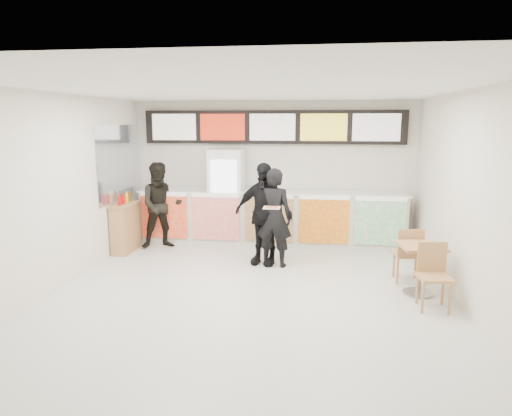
% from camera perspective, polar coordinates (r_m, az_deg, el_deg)
% --- Properties ---
extents(floor, '(7.00, 7.00, 0.00)m').
position_cam_1_polar(floor, '(6.83, -0.83, -11.29)').
color(floor, beige).
rests_on(floor, ground).
extents(ceiling, '(7.00, 7.00, 0.00)m').
position_cam_1_polar(ceiling, '(6.35, -0.90, 14.68)').
color(ceiling, white).
rests_on(ceiling, wall_back).
extents(wall_back, '(6.00, 0.00, 6.00)m').
position_cam_1_polar(wall_back, '(9.87, 2.10, 4.55)').
color(wall_back, silver).
rests_on(wall_back, floor).
extents(wall_left, '(0.00, 7.00, 7.00)m').
position_cam_1_polar(wall_left, '(7.47, -24.29, 1.60)').
color(wall_left, silver).
rests_on(wall_left, floor).
extents(wall_right, '(0.00, 7.00, 7.00)m').
position_cam_1_polar(wall_right, '(6.69, 25.49, 0.54)').
color(wall_right, silver).
rests_on(wall_right, floor).
extents(service_counter, '(5.56, 0.77, 1.14)m').
position_cam_1_polar(service_counter, '(9.61, 1.83, -1.22)').
color(service_counter, silver).
rests_on(service_counter, floor).
extents(menu_board, '(5.50, 0.14, 0.70)m').
position_cam_1_polar(menu_board, '(9.72, 2.09, 10.07)').
color(menu_board, black).
rests_on(menu_board, wall_back).
extents(drinks_fridge, '(0.70, 0.67, 2.00)m').
position_cam_1_polar(drinks_fridge, '(9.68, -3.66, 1.44)').
color(drinks_fridge, white).
rests_on(drinks_fridge, floor).
extents(mirror_panel, '(0.01, 2.00, 1.50)m').
position_cam_1_polar(mirror_panel, '(9.59, -16.68, 5.43)').
color(mirror_panel, '#B2B7BF').
rests_on(mirror_panel, wall_left).
extents(customer_main, '(0.71, 0.54, 1.78)m').
position_cam_1_polar(customer_main, '(8.10, 2.27, -1.20)').
color(customer_main, black).
rests_on(customer_main, floor).
extents(customer_left, '(1.05, 0.96, 1.76)m').
position_cam_1_polar(customer_left, '(9.50, -11.78, 0.32)').
color(customer_left, black).
rests_on(customer_left, floor).
extents(customer_mid, '(1.17, 0.71, 1.86)m').
position_cam_1_polar(customer_mid, '(8.21, 0.93, -0.74)').
color(customer_mid, black).
rests_on(customer_mid, floor).
extents(pizza_slice, '(0.36, 0.36, 0.02)m').
position_cam_1_polar(pizza_slice, '(7.61, 1.97, 0.09)').
color(pizza_slice, beige).
rests_on(pizza_slice, customer_main).
extents(cafe_table, '(0.69, 1.60, 0.91)m').
position_cam_1_polar(cafe_table, '(7.27, 19.83, -6.14)').
color(cafe_table, tan).
rests_on(cafe_table, floor).
extents(condiment_ledge, '(0.35, 0.87, 1.15)m').
position_cam_1_polar(condiment_ledge, '(9.48, -15.97, -2.29)').
color(condiment_ledge, tan).
rests_on(condiment_ledge, floor).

